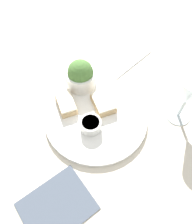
% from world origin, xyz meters
% --- Properties ---
extents(ground_plane, '(4.00, 4.00, 0.00)m').
position_xyz_m(ground_plane, '(0.00, 0.00, 0.00)').
color(ground_plane, beige).
extents(dinner_plate, '(0.29, 0.29, 0.01)m').
position_xyz_m(dinner_plate, '(0.00, 0.00, 0.01)').
color(dinner_plate, white).
rests_on(dinner_plate, ground_plane).
extents(salad_bowl, '(0.09, 0.09, 0.09)m').
position_xyz_m(salad_bowl, '(-0.11, 0.06, 0.05)').
color(salad_bowl, white).
rests_on(salad_bowl, dinner_plate).
extents(sauce_ramekin, '(0.06, 0.06, 0.03)m').
position_xyz_m(sauce_ramekin, '(0.01, -0.04, 0.03)').
color(sauce_ramekin, white).
rests_on(sauce_ramekin, dinner_plate).
extents(cheese_toast_near, '(0.09, 0.09, 0.03)m').
position_xyz_m(cheese_toast_near, '(-0.01, 0.04, 0.03)').
color(cheese_toast_near, tan).
rests_on(cheese_toast_near, dinner_plate).
extents(cheese_toast_far, '(0.09, 0.08, 0.03)m').
position_xyz_m(cheese_toast_far, '(-0.09, -0.03, 0.03)').
color(cheese_toast_far, tan).
rests_on(cheese_toast_far, dinner_plate).
extents(wine_glass, '(0.09, 0.09, 0.16)m').
position_xyz_m(wine_glass, '(0.18, 0.16, 0.11)').
color(wine_glass, silver).
rests_on(wine_glass, ground_plane).
extents(napkin, '(0.16, 0.18, 0.01)m').
position_xyz_m(napkin, '(0.08, -0.24, 0.00)').
color(napkin, '#4C5666').
rests_on(napkin, ground_plane).
extents(fork, '(0.03, 0.18, 0.01)m').
position_xyz_m(fork, '(-0.04, 0.25, 0.00)').
color(fork, silver).
rests_on(fork, ground_plane).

